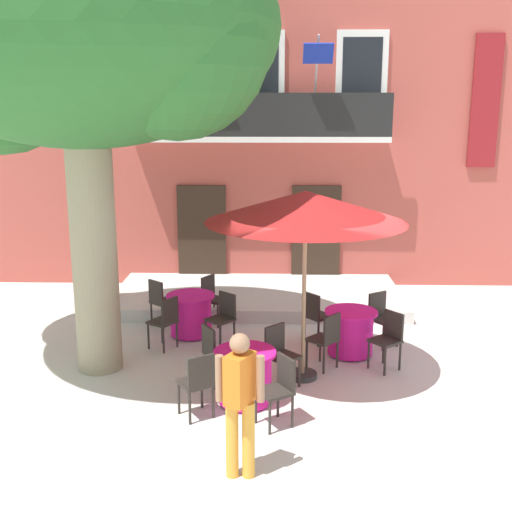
% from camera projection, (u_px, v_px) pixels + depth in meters
% --- Properties ---
extents(ground_plane, '(120.00, 120.00, 0.00)m').
position_uv_depth(ground_plane, '(316.00, 372.00, 9.71)').
color(ground_plane, silver).
extents(building_facade, '(13.00, 5.09, 7.50)m').
position_uv_depth(building_facade, '(261.00, 118.00, 15.67)').
color(building_facade, '#B24C42').
rests_on(building_facade, ground).
extents(entrance_step_platform, '(5.97, 2.77, 0.25)m').
position_uv_depth(entrance_step_platform, '(257.00, 296.00, 13.23)').
color(entrance_step_platform, silver).
rests_on(entrance_step_platform, ground).
extents(plane_tree, '(5.75, 5.05, 6.77)m').
position_uv_depth(plane_tree, '(76.00, 38.00, 8.82)').
color(plane_tree, gray).
rests_on(plane_tree, ground).
extents(cafe_table_near_tree, '(0.86, 0.86, 0.76)m').
position_uv_depth(cafe_table_near_tree, '(350.00, 332.00, 10.34)').
color(cafe_table_near_tree, '#DB1984').
rests_on(cafe_table_near_tree, ground).
extents(cafe_chair_near_tree_0, '(0.57, 0.57, 0.91)m').
position_uv_depth(cafe_chair_near_tree_0, '(326.00, 337.00, 9.73)').
color(cafe_chair_near_tree_0, '#2D2823').
rests_on(cafe_chair_near_tree_0, ground).
extents(cafe_chair_near_tree_1, '(0.56, 0.56, 0.91)m').
position_uv_depth(cafe_chair_near_tree_1, '(388.00, 336.00, 9.76)').
color(cafe_chair_near_tree_1, '#2D2823').
rests_on(cafe_chair_near_tree_1, ground).
extents(cafe_chair_near_tree_2, '(0.56, 0.56, 0.91)m').
position_uv_depth(cafe_chair_near_tree_2, '(381.00, 315.00, 10.76)').
color(cafe_chair_near_tree_2, '#2D2823').
rests_on(cafe_chair_near_tree_2, ground).
extents(cafe_chair_near_tree_3, '(0.56, 0.56, 0.91)m').
position_uv_depth(cafe_chair_near_tree_3, '(316.00, 314.00, 10.83)').
color(cafe_chair_near_tree_3, '#2D2823').
rests_on(cafe_chair_near_tree_3, ground).
extents(cafe_table_middle, '(0.86, 0.86, 0.76)m').
position_uv_depth(cafe_table_middle, '(245.00, 376.00, 8.64)').
color(cafe_table_middle, '#DB1984').
rests_on(cafe_table_middle, ground).
extents(cafe_chair_middle_0, '(0.55, 0.55, 0.91)m').
position_uv_depth(cafe_chair_middle_0, '(215.00, 350.00, 9.20)').
color(cafe_chair_middle_0, '#2D2823').
rests_on(cafe_chair_middle_0, ground).
extents(cafe_chair_middle_1, '(0.55, 0.55, 0.91)m').
position_uv_depth(cafe_chair_middle_1, '(198.00, 381.00, 8.16)').
color(cafe_chair_middle_1, '#2D2823').
rests_on(cafe_chair_middle_1, ground).
extents(cafe_chair_middle_2, '(0.55, 0.55, 0.91)m').
position_uv_depth(cafe_chair_middle_2, '(279.00, 386.00, 8.02)').
color(cafe_chair_middle_2, '#2D2823').
rests_on(cafe_chair_middle_2, ground).
extents(cafe_chair_middle_3, '(0.57, 0.57, 0.91)m').
position_uv_depth(cafe_chair_middle_3, '(280.00, 351.00, 9.16)').
color(cafe_chair_middle_3, '#2D2823').
rests_on(cafe_chair_middle_3, ground).
extents(cafe_table_front, '(0.86, 0.86, 0.76)m').
position_uv_depth(cafe_table_front, '(191.00, 314.00, 11.22)').
color(cafe_table_front, '#DB1984').
rests_on(cafe_table_front, ground).
extents(cafe_chair_front_0, '(0.56, 0.56, 0.91)m').
position_uv_depth(cafe_chair_front_0, '(223.00, 315.00, 10.75)').
color(cafe_chair_front_0, '#2D2823').
rests_on(cafe_chair_front_0, ground).
extents(cafe_chair_front_1, '(0.55, 0.55, 0.91)m').
position_uv_depth(cafe_chair_front_1, '(213.00, 296.00, 11.84)').
color(cafe_chair_front_1, '#2D2823').
rests_on(cafe_chair_front_1, ground).
extents(cafe_chair_front_2, '(0.56, 0.56, 0.91)m').
position_uv_depth(cafe_chair_front_2, '(161.00, 300.00, 11.63)').
color(cafe_chair_front_2, '#2D2823').
rests_on(cafe_chair_front_2, ground).
extents(cafe_chair_front_3, '(0.55, 0.55, 0.91)m').
position_uv_depth(cafe_chair_front_3, '(166.00, 319.00, 10.55)').
color(cafe_chair_front_3, '#2D2823').
rests_on(cafe_chair_front_3, ground).
extents(cafe_umbrella, '(2.90, 2.90, 2.85)m').
position_uv_depth(cafe_umbrella, '(306.00, 207.00, 8.93)').
color(cafe_umbrella, '#997A56').
rests_on(cafe_umbrella, ground).
extents(ground_planter_left, '(0.45, 0.45, 0.69)m').
position_uv_depth(ground_planter_left, '(96.00, 287.00, 12.98)').
color(ground_planter_left, '#47423D').
rests_on(ground_planter_left, ground).
extents(pedestrian_near_entrance, '(0.53, 0.40, 1.68)m').
position_uv_depth(pedestrian_near_entrance, '(240.00, 397.00, 6.76)').
color(pedestrian_near_entrance, gold).
rests_on(pedestrian_near_entrance, ground).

